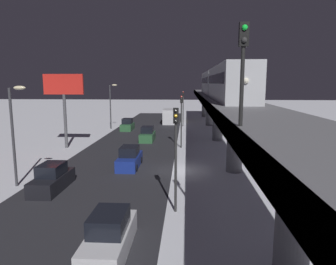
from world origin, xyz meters
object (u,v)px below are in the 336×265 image
at_px(sedan_blue, 130,159).
at_px(box_truck, 170,116).
at_px(rail_signal, 243,56).
at_px(traffic_light_mid, 181,114).
at_px(subway_train, 219,82).
at_px(traffic_light_far, 183,103).
at_px(sedan_white, 110,236).
at_px(sedan_green, 127,125).
at_px(traffic_light_near, 176,145).
at_px(commercial_billboard, 64,92).
at_px(sedan_black, 52,179).
at_px(sedan_green_2, 147,135).

relative_size(sedan_blue, box_truck, 0.64).
xyz_separation_m(rail_signal, traffic_light_mid, (2.79, -24.71, -4.66)).
bearing_deg(traffic_light_mid, subway_train, -139.38).
relative_size(sedan_blue, traffic_light_far, 0.74).
bearing_deg(sedan_white, sedan_green, 99.62).
relative_size(sedan_white, traffic_light_near, 0.75).
relative_size(traffic_light_far, commercial_billboard, 0.72).
bearing_deg(sedan_white, sedan_black, 127.67).
xyz_separation_m(rail_signal, box_truck, (5.49, -48.52, -7.51)).
relative_size(sedan_white, sedan_black, 1.03).
xyz_separation_m(sedan_green_2, traffic_light_mid, (-4.70, 4.34, 3.40)).
bearing_deg(traffic_light_far, sedan_blue, 80.53).
bearing_deg(traffic_light_mid, box_truck, -83.53).
bearing_deg(traffic_light_near, sedan_white, 58.98).
bearing_deg(sedan_blue, sedan_green, 101.35).
height_order(sedan_blue, traffic_light_near, traffic_light_near).
xyz_separation_m(traffic_light_near, traffic_light_mid, (0.00, -19.09, 0.00)).
height_order(rail_signal, sedan_green, rail_signal).
bearing_deg(sedan_blue, traffic_light_near, -64.84).
bearing_deg(sedan_black, subway_train, -125.61).
height_order(sedan_white, box_truck, box_truck).
relative_size(traffic_light_near, traffic_light_mid, 1.00).
relative_size(traffic_light_mid, commercial_billboard, 0.72).
xyz_separation_m(subway_train, traffic_light_mid, (4.91, 4.21, -3.72)).
bearing_deg(traffic_light_far, rail_signal, 93.64).
height_order(rail_signal, traffic_light_far, rail_signal).
height_order(box_truck, commercial_billboard, commercial_billboard).
height_order(sedan_blue, sedan_black, same).
distance_m(subway_train, rail_signal, 29.01).
height_order(sedan_green, box_truck, box_truck).
distance_m(sedan_green, box_truck, 11.97).
bearing_deg(sedan_black, traffic_light_near, 159.56).
relative_size(subway_train, rail_signal, 9.22).
xyz_separation_m(sedan_green_2, commercial_billboard, (9.33, 5.21, 6.03)).
bearing_deg(traffic_light_mid, rail_signal, 96.44).
height_order(traffic_light_mid, traffic_light_far, same).
bearing_deg(traffic_light_mid, sedan_green_2, -42.74).
relative_size(traffic_light_near, commercial_billboard, 0.72).
bearing_deg(sedan_green_2, box_truck, 84.14).
bearing_deg(sedan_blue, sedan_black, -125.12).
distance_m(traffic_light_near, traffic_light_far, 38.18).
relative_size(sedan_white, traffic_light_mid, 0.75).
bearing_deg(rail_signal, box_truck, -83.55).
relative_size(sedan_black, commercial_billboard, 0.52).
xyz_separation_m(traffic_light_mid, traffic_light_far, (0.00, -19.09, 0.00)).
bearing_deg(sedan_green, traffic_light_far, -150.54).
relative_size(subway_train, sedan_blue, 7.81).
height_order(rail_signal, sedan_green_2, rail_signal).
distance_m(sedan_green, sedan_white, 38.29).
xyz_separation_m(sedan_blue, traffic_light_near, (-4.70, 10.01, 3.41)).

